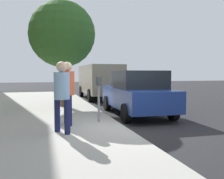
{
  "coord_description": "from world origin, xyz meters",
  "views": [
    {
      "loc": [
        -6.73,
        2.26,
        1.68
      ],
      "look_at": [
        0.94,
        0.08,
        1.14
      ],
      "focal_mm": 39.33,
      "sensor_mm": 36.0,
      "label": 1
    }
  ],
  "objects_px": {
    "parked_sedan_near": "(137,93)",
    "pedestrian_bystander": "(62,91)",
    "pedestrian_at_meter": "(68,87)",
    "street_tree": "(62,34)",
    "parking_meter": "(99,90)",
    "parked_van_far": "(99,80)"
  },
  "relations": [
    {
      "from": "pedestrian_bystander",
      "to": "street_tree",
      "type": "distance_m",
      "value": 5.63
    },
    {
      "from": "pedestrian_bystander",
      "to": "parked_sedan_near",
      "type": "xyz_separation_m",
      "value": [
        2.8,
        -3.14,
        -0.34
      ]
    },
    {
      "from": "pedestrian_at_meter",
      "to": "street_tree",
      "type": "relative_size",
      "value": 0.39
    },
    {
      "from": "pedestrian_at_meter",
      "to": "parked_van_far",
      "type": "bearing_deg",
      "value": 63.75
    },
    {
      "from": "pedestrian_at_meter",
      "to": "pedestrian_bystander",
      "type": "height_order",
      "value": "pedestrian_at_meter"
    },
    {
      "from": "parking_meter",
      "to": "parked_van_far",
      "type": "distance_m",
      "value": 8.52
    },
    {
      "from": "pedestrian_at_meter",
      "to": "street_tree",
      "type": "distance_m",
      "value": 4.71
    },
    {
      "from": "parked_van_far",
      "to": "pedestrian_bystander",
      "type": "bearing_deg",
      "value": 161.62
    },
    {
      "from": "parked_sedan_near",
      "to": "parked_van_far",
      "type": "bearing_deg",
      "value": -0.02
    },
    {
      "from": "pedestrian_bystander",
      "to": "parked_van_far",
      "type": "xyz_separation_m",
      "value": [
        9.46,
        -3.14,
        0.02
      ]
    },
    {
      "from": "pedestrian_bystander",
      "to": "parked_van_far",
      "type": "bearing_deg",
      "value": 36.85
    },
    {
      "from": "street_tree",
      "to": "parked_sedan_near",
      "type": "bearing_deg",
      "value": -131.2
    },
    {
      "from": "parked_van_far",
      "to": "street_tree",
      "type": "xyz_separation_m",
      "value": [
        -4.3,
        2.71,
        2.18
      ]
    },
    {
      "from": "parking_meter",
      "to": "street_tree",
      "type": "bearing_deg",
      "value": 11.11
    },
    {
      "from": "pedestrian_bystander",
      "to": "street_tree",
      "type": "xyz_separation_m",
      "value": [
        5.17,
        -0.44,
        2.2
      ]
    },
    {
      "from": "parking_meter",
      "to": "parked_sedan_near",
      "type": "bearing_deg",
      "value": -49.68
    },
    {
      "from": "parking_meter",
      "to": "pedestrian_bystander",
      "type": "relative_size",
      "value": 0.77
    },
    {
      "from": "pedestrian_at_meter",
      "to": "parked_sedan_near",
      "type": "relative_size",
      "value": 0.42
    },
    {
      "from": "parked_sedan_near",
      "to": "pedestrian_bystander",
      "type": "bearing_deg",
      "value": 131.66
    },
    {
      "from": "pedestrian_at_meter",
      "to": "parked_van_far",
      "type": "xyz_separation_m",
      "value": [
        8.47,
        -2.9,
        -0.0
      ]
    },
    {
      "from": "parked_sedan_near",
      "to": "pedestrian_at_meter",
      "type": "bearing_deg",
      "value": 121.84
    },
    {
      "from": "pedestrian_bystander",
      "to": "parked_van_far",
      "type": "distance_m",
      "value": 9.97
    }
  ]
}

